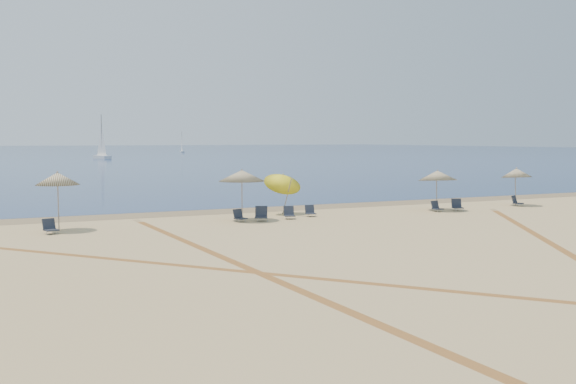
# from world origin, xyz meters

# --- Properties ---
(ocean) EXTENTS (500.00, 500.00, 0.00)m
(ocean) POSITION_xyz_m (0.00, 225.00, 0.01)
(ocean) COLOR #0C2151
(ocean) RESTS_ON ground
(wet_sand) EXTENTS (500.00, 500.00, 0.00)m
(wet_sand) POSITION_xyz_m (0.00, 24.00, 0.00)
(wet_sand) COLOR olive
(wet_sand) RESTS_ON ground
(umbrella_1) EXTENTS (1.91, 1.91, 2.64)m
(umbrella_1) POSITION_xyz_m (-11.34, 19.61, 2.30)
(umbrella_1) COLOR gray
(umbrella_1) RESTS_ON ground
(umbrella_2) EXTENTS (2.32, 2.32, 2.57)m
(umbrella_2) POSITION_xyz_m (-2.68, 19.65, 2.23)
(umbrella_2) COLOR gray
(umbrella_2) RESTS_ON ground
(umbrella_3) EXTENTS (2.02, 2.10, 2.61)m
(umbrella_3) POSITION_xyz_m (0.26, 21.20, 1.86)
(umbrella_3) COLOR gray
(umbrella_3) RESTS_ON ground
(umbrella_4) EXTENTS (2.20, 2.23, 2.33)m
(umbrella_4) POSITION_xyz_m (9.05, 19.37, 1.98)
(umbrella_4) COLOR gray
(umbrella_4) RESTS_ON ground
(umbrella_5) EXTENTS (1.85, 1.88, 2.33)m
(umbrella_5) POSITION_xyz_m (15.12, 19.58, 1.99)
(umbrella_5) COLOR gray
(umbrella_5) RESTS_ON ground
(chair_2) EXTENTS (0.70, 0.76, 0.64)m
(chair_2) POSITION_xyz_m (-11.78, 18.71, 0.28)
(chair_2) COLOR black
(chair_2) RESTS_ON ground
(chair_3) EXTENTS (0.66, 0.72, 0.61)m
(chair_3) POSITION_xyz_m (-2.99, 19.19, 0.27)
(chair_3) COLOR black
(chair_3) RESTS_ON ground
(chair_4) EXTENTS (0.84, 0.89, 0.73)m
(chair_4) POSITION_xyz_m (-1.91, 19.02, 0.32)
(chair_4) COLOR black
(chair_4) RESTS_ON ground
(chair_5) EXTENTS (0.67, 0.74, 0.64)m
(chair_5) POSITION_xyz_m (-0.29, 19.23, 0.28)
(chair_5) COLOR black
(chair_5) RESTS_ON ground
(chair_6) EXTENTS (0.59, 0.66, 0.59)m
(chair_6) POSITION_xyz_m (1.15, 19.72, 0.26)
(chair_6) COLOR black
(chair_6) RESTS_ON ground
(chair_7) EXTENTS (0.56, 0.64, 0.60)m
(chair_7) POSITION_xyz_m (8.58, 18.80, 0.26)
(chair_7) COLOR black
(chair_7) RESTS_ON ground
(chair_8) EXTENTS (0.76, 0.81, 0.67)m
(chair_8) POSITION_xyz_m (9.94, 18.70, 0.30)
(chair_8) COLOR black
(chair_8) RESTS_ON ground
(chair_9) EXTENTS (0.72, 0.77, 0.63)m
(chair_9) POSITION_xyz_m (14.87, 19.25, 0.28)
(chair_9) COLOR black
(chair_9) RESTS_ON ground
(sailboat_0) EXTENTS (1.85, 4.48, 6.48)m
(sailboat_0) POSITION_xyz_m (38.21, 182.03, 1.96)
(sailboat_0) COLOR white
(sailboat_0) RESTS_ON ocean
(sailboat_1) EXTENTS (2.97, 6.35, 9.16)m
(sailboat_1) POSITION_xyz_m (6.53, 127.80, 2.77)
(sailboat_1) COLOR white
(sailboat_1) RESTS_ON ocean
(tire_tracks) EXTENTS (53.54, 43.91, 0.00)m
(tire_tracks) POSITION_xyz_m (-3.70, 8.05, 0.00)
(tire_tracks) COLOR tan
(tire_tracks) RESTS_ON ground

